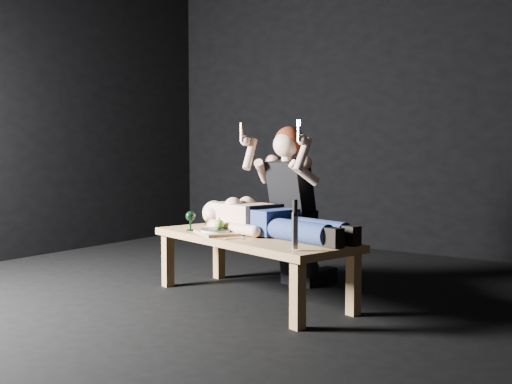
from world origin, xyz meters
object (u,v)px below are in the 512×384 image
at_px(kneeling_woman, 297,205).
at_px(serving_tray, 216,233).
at_px(table, 252,268).
at_px(carving_knife, 295,225).
at_px(lying_man, 270,217).
at_px(goblet, 190,221).

height_order(kneeling_woman, serving_tray, kneeling_woman).
xyz_separation_m(table, carving_knife, (0.58, -0.38, 0.38)).
height_order(table, kneeling_woman, kneeling_woman).
distance_m(lying_man, kneeling_woman, 0.45).
xyz_separation_m(kneeling_woman, carving_knife, (0.55, -0.93, -0.03)).
height_order(table, serving_tray, serving_tray).
relative_size(goblet, carving_knife, 0.48).
distance_m(kneeling_woman, goblet, 0.82).
distance_m(table, lying_man, 0.37).
distance_m(kneeling_woman, carving_knife, 1.08).
distance_m(lying_man, carving_knife, 0.70).
height_order(lying_man, serving_tray, lying_man).
bearing_deg(kneeling_woman, carving_knife, -52.01).
height_order(lying_man, carving_knife, carving_knife).
xyz_separation_m(lying_man, carving_knife, (0.50, -0.49, 0.03)).
relative_size(lying_man, serving_tray, 4.69).
bearing_deg(kneeling_woman, table, -85.77).
distance_m(table, serving_tray, 0.35).
bearing_deg(kneeling_woman, serving_tray, -105.73).
bearing_deg(lying_man, goblet, -148.08).
xyz_separation_m(kneeling_woman, goblet, (-0.54, -0.61, -0.10)).
bearing_deg(lying_man, table, -110.17).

